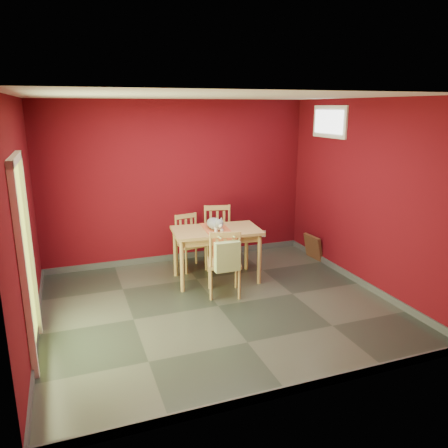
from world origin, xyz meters
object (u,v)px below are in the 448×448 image
object	(u,v)px
chair_far_left	(190,241)
cat	(215,222)
chair_near	(224,262)
tote_bag	(227,256)
dining_table	(216,236)
picture_frame	(313,247)
chair_far_right	(219,236)

from	to	relation	value
chair_far_left	cat	bearing A→B (deg)	-70.37
chair_near	tote_bag	world-z (taller)	chair_near
dining_table	picture_frame	size ratio (longest dim) A/B	3.13
tote_bag	cat	xyz separation A→B (m)	(0.11, 0.81, 0.27)
dining_table	tote_bag	world-z (taller)	tote_bag
dining_table	chair_near	bearing A→B (deg)	-98.51
chair_near	picture_frame	size ratio (longest dim) A/B	2.25
dining_table	chair_far_right	xyz separation A→B (m)	(0.24, 0.57, -0.19)
dining_table	cat	bearing A→B (deg)	151.14
chair_far_right	chair_near	size ratio (longest dim) A/B	1.03
cat	picture_frame	bearing A→B (deg)	1.27
cat	tote_bag	bearing A→B (deg)	-105.63
dining_table	cat	xyz separation A→B (m)	(-0.02, 0.01, 0.22)
chair_near	chair_far_left	bearing A→B (deg)	97.15
chair_far_left	tote_bag	size ratio (longest dim) A/B	1.88
chair_far_right	tote_bag	bearing A→B (deg)	-104.76
tote_bag	picture_frame	distance (m)	2.36
dining_table	picture_frame	distance (m)	1.99
chair_near	picture_frame	bearing A→B (deg)	24.51
chair_far_left	chair_far_right	world-z (taller)	chair_far_right
dining_table	chair_near	xyz separation A→B (m)	(-0.09, -0.58, -0.21)
cat	picture_frame	size ratio (longest dim) A/B	1.07
chair_far_left	chair_near	bearing A→B (deg)	-82.85
tote_bag	chair_far_right	bearing A→B (deg)	75.24
chair_far_left	cat	xyz separation A→B (m)	(0.22, -0.62, 0.47)
tote_bag	cat	size ratio (longest dim) A/B	1.02
chair_far_left	cat	size ratio (longest dim) A/B	1.93
tote_bag	dining_table	bearing A→B (deg)	81.08
chair_near	tote_bag	bearing A→B (deg)	-99.98
chair_far_left	picture_frame	xyz separation A→B (m)	(2.14, -0.30, -0.24)
chair_far_right	chair_far_left	bearing A→B (deg)	172.57
dining_table	cat	distance (m)	0.22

